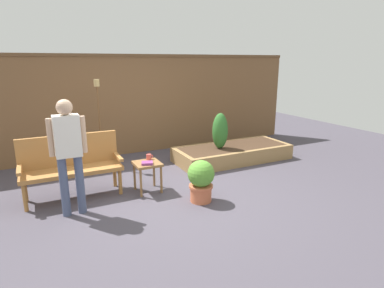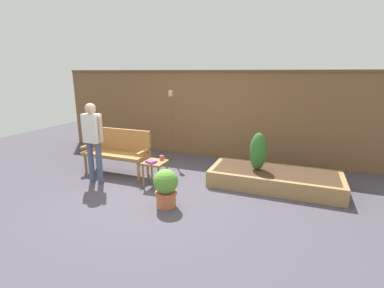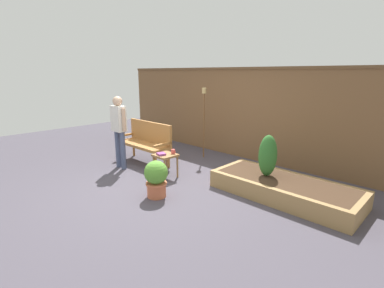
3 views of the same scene
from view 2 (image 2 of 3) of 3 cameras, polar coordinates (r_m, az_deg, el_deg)
The scene contains 11 objects.
ground_plane at distance 5.09m, azimuth -6.23°, elevation -10.16°, with size 14.00×14.00×0.00m, color #47424C.
fence_back at distance 7.11m, azimuth 3.27°, elevation 6.18°, with size 8.40×0.14×2.16m.
garden_bench at distance 6.16m, azimuth -14.83°, elevation -0.78°, with size 1.44×0.48×0.94m.
side_table at distance 5.35m, azimuth -7.57°, elevation -4.40°, with size 0.40×0.40×0.48m.
cup_on_table at distance 5.39m, azimuth -6.18°, elevation -2.79°, with size 0.11×0.08×0.09m.
book_on_table at distance 5.26m, azimuth -8.29°, elevation -3.58°, with size 0.17×0.15×0.04m, color #7F3875.
potted_boxwood at distance 4.53m, azimuth -5.35°, elevation -8.62°, with size 0.40×0.40×0.63m.
raised_planter_bed at distance 5.57m, azimuth 16.38°, elevation -6.81°, with size 2.40×1.00×0.30m.
shrub_near_bench at distance 5.42m, azimuth 13.29°, elevation -1.50°, with size 0.31×0.31×0.72m.
tiki_torch at distance 6.71m, azimuth -4.32°, elevation 6.24°, with size 0.10×0.10×1.69m.
person_by_bench at distance 5.62m, azimuth -19.54°, elevation 1.49°, with size 0.47×0.20×1.56m.
Camera 2 is at (2.18, -4.09, 2.12)m, focal length 26.22 mm.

